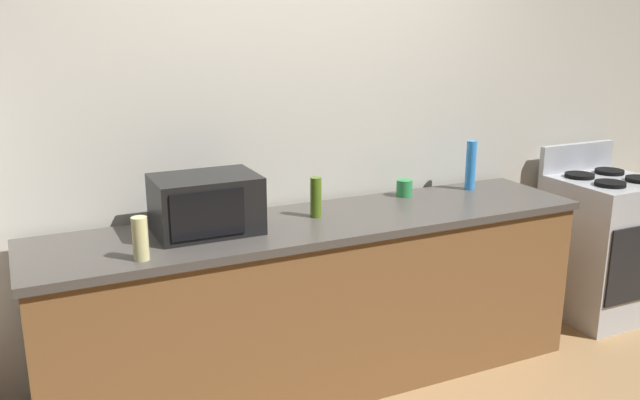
{
  "coord_description": "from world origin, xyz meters",
  "views": [
    {
      "loc": [
        -1.37,
        -2.5,
        1.88
      ],
      "look_at": [
        0.0,
        0.4,
        1.0
      ],
      "focal_mm": 37.67,
      "sensor_mm": 36.0,
      "label": 1
    }
  ],
  "objects": [
    {
      "name": "stove_range",
      "position": [
        2.0,
        0.4,
        0.46
      ],
      "size": [
        0.6,
        0.61,
        1.08
      ],
      "color": "#B7BABF",
      "rests_on": "ground_plane"
    },
    {
      "name": "counter_run",
      "position": [
        0.0,
        0.4,
        0.45
      ],
      "size": [
        2.84,
        0.64,
        0.9
      ],
      "color": "brown",
      "rests_on": "ground_plane"
    },
    {
      "name": "microwave",
      "position": [
        -0.57,
        0.45,
        1.04
      ],
      "size": [
        0.48,
        0.35,
        0.27
      ],
      "color": "black",
      "rests_on": "counter_run"
    },
    {
      "name": "back_wall",
      "position": [
        0.0,
        0.81,
        1.35
      ],
      "size": [
        6.4,
        0.1,
        2.7
      ],
      "primitive_type": "cube",
      "color": "beige",
      "rests_on": "ground_plane"
    },
    {
      "name": "bottle_vinegar",
      "position": [
        -0.92,
        0.2,
        0.99
      ],
      "size": [
        0.07,
        0.07,
        0.19
      ],
      "primitive_type": "cylinder",
      "color": "beige",
      "rests_on": "counter_run"
    },
    {
      "name": "bottle_spray_cleaner",
      "position": [
        1.05,
        0.57,
        1.04
      ],
      "size": [
        0.06,
        0.06,
        0.29
      ],
      "primitive_type": "cylinder",
      "color": "#338CE5",
      "rests_on": "counter_run"
    },
    {
      "name": "mug_green",
      "position": [
        0.62,
        0.6,
        0.95
      ],
      "size": [
        0.09,
        0.09,
        0.09
      ],
      "primitive_type": "cylinder",
      "color": "#2D8C47",
      "rests_on": "counter_run"
    },
    {
      "name": "bottle_olive_oil",
      "position": [
        -0.0,
        0.45,
        1.0
      ],
      "size": [
        0.06,
        0.06,
        0.2
      ],
      "primitive_type": "cylinder",
      "color": "#4C6B19",
      "rests_on": "counter_run"
    }
  ]
}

